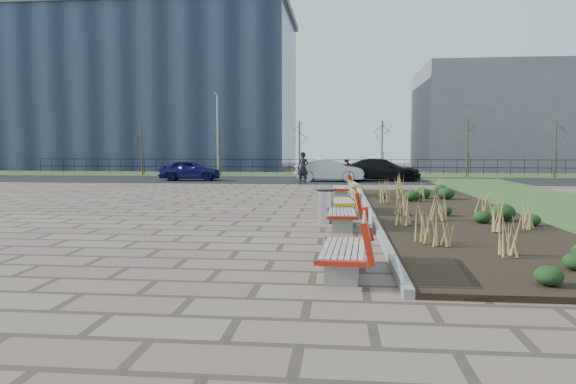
# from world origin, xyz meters

# --- Properties ---
(ground) EXTENTS (120.00, 120.00, 0.00)m
(ground) POSITION_xyz_m (0.00, 0.00, 0.00)
(ground) COLOR #766351
(ground) RESTS_ON ground
(planting_bed) EXTENTS (4.50, 18.00, 0.10)m
(planting_bed) POSITION_xyz_m (6.25, 5.00, 0.05)
(planting_bed) COLOR black
(planting_bed) RESTS_ON ground
(planting_curb) EXTENTS (0.16, 18.00, 0.15)m
(planting_curb) POSITION_xyz_m (3.92, 5.00, 0.07)
(planting_curb) COLOR gray
(planting_curb) RESTS_ON ground
(grass_verge_far) EXTENTS (80.00, 5.00, 0.04)m
(grass_verge_far) POSITION_xyz_m (0.00, 28.00, 0.02)
(grass_verge_far) COLOR #33511E
(grass_verge_far) RESTS_ON ground
(road) EXTENTS (80.00, 7.00, 0.02)m
(road) POSITION_xyz_m (0.00, 22.00, 0.01)
(road) COLOR black
(road) RESTS_ON ground
(bench_a) EXTENTS (1.02, 2.15, 1.00)m
(bench_a) POSITION_xyz_m (3.00, -2.64, 0.50)
(bench_a) COLOR red
(bench_a) RESTS_ON ground
(bench_b) EXTENTS (0.92, 2.11, 1.00)m
(bench_b) POSITION_xyz_m (3.00, 2.31, 0.50)
(bench_b) COLOR #A91C0B
(bench_b) RESTS_ON ground
(bench_c) EXTENTS (1.07, 2.17, 1.00)m
(bench_c) POSITION_xyz_m (3.00, 5.21, 0.50)
(bench_c) COLOR #F1ED0C
(bench_c) RESTS_ON ground
(bench_d) EXTENTS (0.97, 2.13, 1.00)m
(bench_d) POSITION_xyz_m (3.00, 10.69, 0.50)
(bench_d) COLOR #A3180A
(bench_d) RESTS_ON ground
(litter_bin) EXTENTS (0.49, 0.49, 0.93)m
(litter_bin) POSITION_xyz_m (2.53, 3.31, 0.47)
(litter_bin) COLOR #B2B2B7
(litter_bin) RESTS_ON ground
(pedestrian) EXTENTS (0.79, 0.64, 1.88)m
(pedestrian) POSITION_xyz_m (0.84, 18.41, 0.94)
(pedestrian) COLOR black
(pedestrian) RESTS_ON ground
(car_blue) EXTENTS (3.97, 1.82, 1.32)m
(car_blue) POSITION_xyz_m (-6.58, 20.80, 0.68)
(car_blue) COLOR #11114E
(car_blue) RESTS_ON road
(car_silver) EXTENTS (4.34, 1.80, 1.40)m
(car_silver) POSITION_xyz_m (2.36, 20.83, 0.72)
(car_silver) COLOR #A4A7AC
(car_silver) RESTS_ON road
(car_black) EXTENTS (4.97, 2.21, 1.42)m
(car_black) POSITION_xyz_m (5.63, 21.86, 0.73)
(car_black) COLOR black
(car_black) RESTS_ON road
(tree_a) EXTENTS (1.40, 1.40, 4.00)m
(tree_a) POSITION_xyz_m (-12.00, 26.50, 2.04)
(tree_a) COLOR #4C3D2D
(tree_a) RESTS_ON grass_verge_far
(tree_b) EXTENTS (1.40, 1.40, 4.00)m
(tree_b) POSITION_xyz_m (-6.00, 26.50, 2.04)
(tree_b) COLOR #4C3D2D
(tree_b) RESTS_ON grass_verge_far
(tree_c) EXTENTS (1.40, 1.40, 4.00)m
(tree_c) POSITION_xyz_m (0.00, 26.50, 2.04)
(tree_c) COLOR #4C3D2D
(tree_c) RESTS_ON grass_verge_far
(tree_d) EXTENTS (1.40, 1.40, 4.00)m
(tree_d) POSITION_xyz_m (6.00, 26.50, 2.04)
(tree_d) COLOR #4C3D2D
(tree_d) RESTS_ON grass_verge_far
(tree_e) EXTENTS (1.40, 1.40, 4.00)m
(tree_e) POSITION_xyz_m (12.00, 26.50, 2.04)
(tree_e) COLOR #4C3D2D
(tree_e) RESTS_ON grass_verge_far
(tree_f) EXTENTS (1.40, 1.40, 4.00)m
(tree_f) POSITION_xyz_m (18.00, 26.50, 2.04)
(tree_f) COLOR #4C3D2D
(tree_f) RESTS_ON grass_verge_far
(lamp_west) EXTENTS (0.24, 0.60, 6.00)m
(lamp_west) POSITION_xyz_m (-6.00, 26.00, 3.04)
(lamp_west) COLOR gray
(lamp_west) RESTS_ON grass_verge_far
(lamp_east) EXTENTS (0.24, 0.60, 6.00)m
(lamp_east) POSITION_xyz_m (8.00, 26.00, 3.04)
(lamp_east) COLOR gray
(lamp_east) RESTS_ON grass_verge_far
(railing_fence) EXTENTS (44.00, 0.10, 1.20)m
(railing_fence) POSITION_xyz_m (0.00, 29.50, 0.64)
(railing_fence) COLOR black
(railing_fence) RESTS_ON grass_verge_far
(building_glass) EXTENTS (40.00, 14.00, 15.00)m
(building_glass) POSITION_xyz_m (-22.00, 40.00, 7.50)
(building_glass) COLOR #192338
(building_glass) RESTS_ON ground
(building_grey) EXTENTS (18.00, 12.00, 10.00)m
(building_grey) POSITION_xyz_m (20.00, 42.00, 5.00)
(building_grey) COLOR slate
(building_grey) RESTS_ON ground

